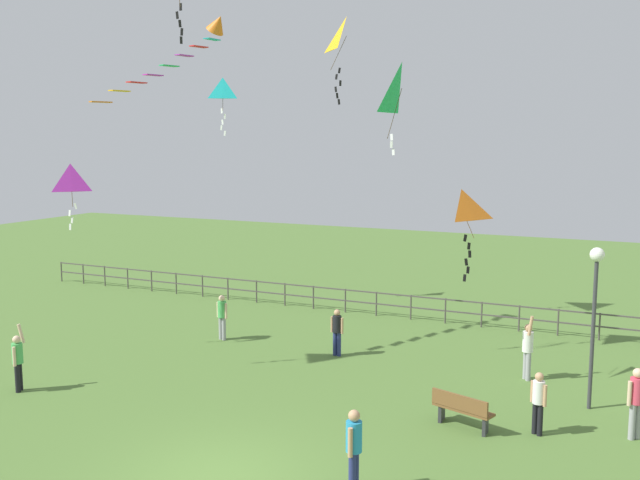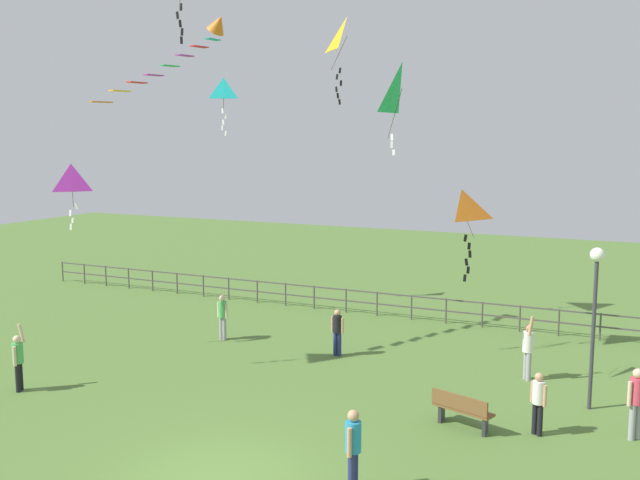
% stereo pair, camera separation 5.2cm
% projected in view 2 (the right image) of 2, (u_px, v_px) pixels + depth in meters
% --- Properties ---
extents(ground_plane, '(80.00, 80.00, 0.00)m').
position_uv_depth(ground_plane, '(217.00, 477.00, 14.54)').
color(ground_plane, '#517533').
extents(lamppost, '(0.36, 0.36, 4.16)m').
position_uv_depth(lamppost, '(595.00, 292.00, 17.80)').
color(lamppost, '#38383D').
rests_on(lamppost, ground_plane).
extents(park_bench, '(1.55, 0.85, 0.85)m').
position_uv_depth(park_bench, '(462.00, 409.00, 16.94)').
color(park_bench, brown).
rests_on(park_bench, ground_plane).
extents(person_0, '(0.29, 0.49, 1.84)m').
position_uv_depth(person_0, '(18.00, 358.00, 19.39)').
color(person_0, black).
rests_on(person_0, ground_plane).
extents(person_1, '(0.40, 0.28, 1.50)m').
position_uv_depth(person_1, '(538.00, 399.00, 16.51)').
color(person_1, black).
rests_on(person_1, ground_plane).
extents(person_2, '(0.39, 0.39, 1.68)m').
position_uv_depth(person_2, '(636.00, 399.00, 16.24)').
color(person_2, '#99999E').
rests_on(person_2, ground_plane).
extents(person_3, '(0.35, 0.49, 1.92)m').
position_uv_depth(person_3, '(528.00, 347.00, 20.29)').
color(person_3, '#99999E').
rests_on(person_3, ground_plane).
extents(person_4, '(0.45, 0.28, 1.50)m').
position_uv_depth(person_4, '(337.00, 329.00, 22.59)').
color(person_4, navy).
rests_on(person_4, ground_plane).
extents(person_5, '(0.31, 0.51, 1.69)m').
position_uv_depth(person_5, '(353.00, 446.00, 13.74)').
color(person_5, navy).
rests_on(person_5, ground_plane).
extents(person_6, '(0.46, 0.29, 1.55)m').
position_uv_depth(person_6, '(223.00, 314.00, 24.42)').
color(person_6, '#99999E').
rests_on(person_6, ground_plane).
extents(kite_1, '(0.88, 0.90, 2.05)m').
position_uv_depth(kite_1, '(72.00, 181.00, 22.57)').
color(kite_1, '#B22DB2').
extents(kite_2, '(0.93, 0.78, 2.26)m').
position_uv_depth(kite_2, '(224.00, 92.00, 28.40)').
color(kite_2, '#19B2B2').
extents(kite_5, '(0.74, 1.09, 2.72)m').
position_uv_depth(kite_5, '(402.00, 90.00, 21.09)').
color(kite_5, '#1EB759').
extents(kite_7, '(0.98, 1.17, 2.45)m').
position_uv_depth(kite_7, '(462.00, 210.00, 19.43)').
color(kite_7, orange).
extents(kite_8, '(1.22, 1.28, 3.03)m').
position_uv_depth(kite_8, '(347.00, 38.00, 25.40)').
color(kite_8, yellow).
extents(streamer_kite, '(1.84, 5.15, 3.12)m').
position_uv_depth(streamer_kite, '(210.00, 30.00, 23.17)').
color(streamer_kite, orange).
extents(waterfront_railing, '(36.03, 0.06, 0.95)m').
position_uv_depth(waterfront_railing, '(412.00, 304.00, 27.17)').
color(waterfront_railing, '#4C4742').
rests_on(waterfront_railing, ground_plane).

